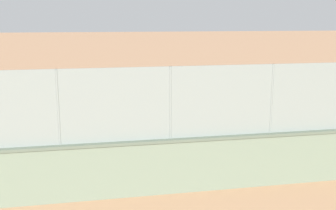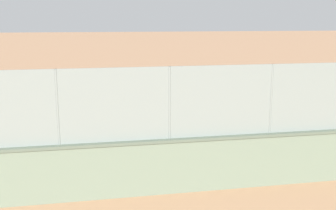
% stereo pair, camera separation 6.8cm
% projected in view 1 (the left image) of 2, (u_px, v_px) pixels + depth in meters
% --- Properties ---
extents(ground_plane, '(260.00, 260.00, 0.00)m').
position_uv_depth(ground_plane, '(157.00, 113.00, 21.78)').
color(ground_plane, tan).
extents(perimeter_wall, '(33.71, 0.74, 1.60)m').
position_uv_depth(perimeter_wall, '(117.00, 169.00, 11.43)').
color(perimeter_wall, slate).
rests_on(perimeter_wall, ground_plane).
extents(fence_panel_on_wall, '(33.10, 0.38, 2.03)m').
position_uv_depth(fence_panel_on_wall, '(116.00, 105.00, 11.06)').
color(fence_panel_on_wall, gray).
rests_on(fence_panel_on_wall, perimeter_wall).
extents(player_crossing_court, '(0.70, 1.18, 1.48)m').
position_uv_depth(player_crossing_court, '(255.00, 91.00, 23.11)').
color(player_crossing_court, black).
rests_on(player_crossing_court, ground_plane).
extents(player_baseline_waiting, '(0.89, 1.03, 1.63)m').
position_uv_depth(player_baseline_waiting, '(70.00, 109.00, 18.15)').
color(player_baseline_waiting, '#B2B2B2').
rests_on(player_baseline_waiting, ground_plane).
extents(sports_ball, '(0.07, 0.07, 0.07)m').
position_uv_depth(sports_ball, '(262.00, 110.00, 22.32)').
color(sports_ball, yellow).
rests_on(sports_ball, ground_plane).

